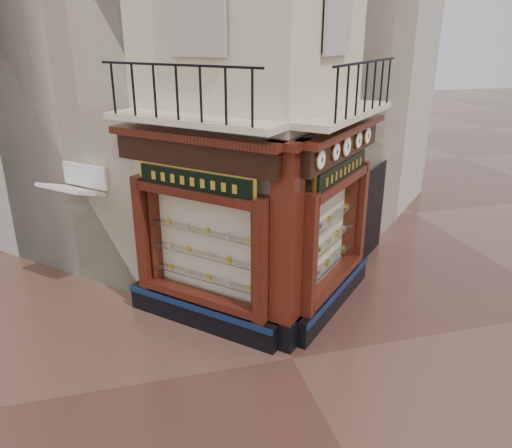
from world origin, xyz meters
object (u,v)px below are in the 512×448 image
object	(u,v)px
clock_b	(335,152)
signboard_left	(194,181)
clock_d	(358,140)
clock_a	(320,160)
awning	(84,292)
clock_c	(346,146)
signboard_right	(342,170)
clock_e	(367,135)
corner_pilaster	(286,252)

from	to	relation	value
clock_b	signboard_left	size ratio (longest dim) A/B	0.18
clock_b	clock_d	world-z (taller)	clock_d
clock_a	clock_d	size ratio (longest dim) A/B	1.01
awning	signboard_left	xyz separation A→B (m)	(2.40, -2.14, 3.10)
clock_c	awning	world-z (taller)	clock_c
clock_b	signboard_right	bearing A→B (deg)	9.06
clock_e	signboard_left	bearing A→B (deg)	145.41
clock_e	corner_pilaster	bearing A→B (deg)	171.45
clock_d	clock_b	bearing A→B (deg)	180.00
corner_pilaster	signboard_left	world-z (taller)	corner_pilaster
clock_e	signboard_right	size ratio (longest dim) A/B	0.19
clock_c	signboard_left	world-z (taller)	clock_c
clock_a	awning	size ratio (longest dim) A/B	0.27
clock_b	signboard_left	distance (m)	2.63
signboard_right	clock_a	bearing A→B (deg)	-175.46
clock_b	clock_d	size ratio (longest dim) A/B	0.97
clock_a	signboard_right	world-z (taller)	clock_a
clock_e	awning	distance (m)	7.30
corner_pilaster	clock_e	distance (m)	3.32
clock_d	signboard_left	xyz separation A→B (m)	(-3.37, -0.29, -0.52)
signboard_right	clock_c	bearing A→B (deg)	-140.99
clock_d	signboard_right	bearing A→B (deg)	168.15
clock_c	clock_d	xyz separation A→B (m)	(0.47, 0.47, -0.00)
clock_c	clock_d	distance (m)	0.66
awning	clock_c	bearing A→B (deg)	-158.56
clock_a	clock_c	xyz separation A→B (m)	(0.89, 0.89, 0.00)
clock_b	clock_a	bearing A→B (deg)	180.00
clock_e	awning	xyz separation A→B (m)	(-6.17, 1.44, -3.62)
clock_a	clock_b	xyz separation A→B (m)	(0.49, 0.49, 0.00)
corner_pilaster	clock_a	size ratio (longest dim) A/B	11.22
clock_e	clock_c	bearing A→B (deg)	180.00
clock_c	signboard_left	xyz separation A→B (m)	(-2.90, 0.17, -0.52)
clock_a	signboard_left	bearing A→B (deg)	107.21
corner_pilaster	awning	xyz separation A→B (m)	(-3.86, 3.15, -1.95)
clock_d	awning	xyz separation A→B (m)	(-5.77, 1.84, -3.62)
clock_c	clock_e	world-z (taller)	clock_c
awning	signboard_left	distance (m)	4.46
clock_b	clock_e	distance (m)	1.78
clock_a	signboard_left	distance (m)	2.34
clock_c	clock_a	bearing A→B (deg)	-180.00
corner_pilaster	clock_c	size ratio (longest dim) A/B	9.76
clock_a	clock_e	world-z (taller)	clock_e
clock_c	signboard_left	size ratio (longest dim) A/B	0.21
signboard_right	corner_pilaster	bearing A→B (deg)	169.75
awning	clock_a	bearing A→B (deg)	-170.95
signboard_left	signboard_right	size ratio (longest dim) A/B	1.00
clock_e	signboard_left	world-z (taller)	clock_e
corner_pilaster	awning	distance (m)	5.35
clock_d	awning	distance (m)	7.06
corner_pilaster	clock_e	size ratio (longest dim) A/B	10.92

